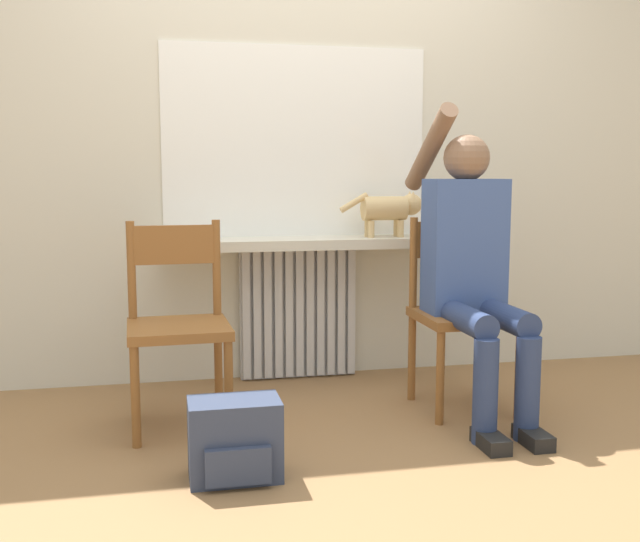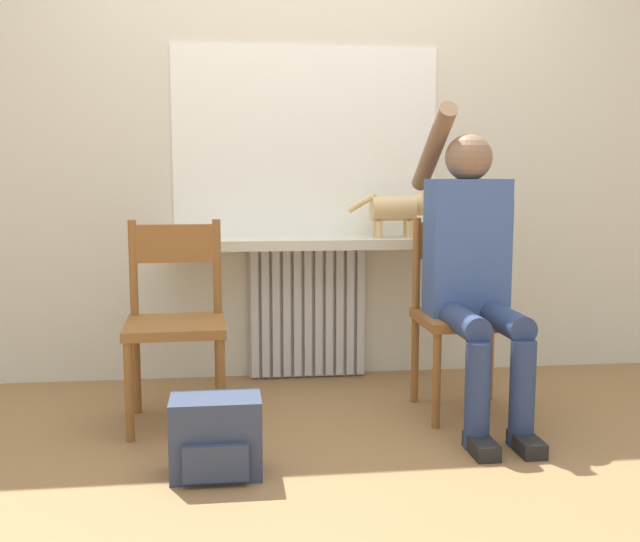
# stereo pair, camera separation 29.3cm
# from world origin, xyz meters

# --- Properties ---
(ground_plane) EXTENTS (12.00, 12.00, 0.00)m
(ground_plane) POSITION_xyz_m (0.00, 0.00, 0.00)
(ground_plane) COLOR olive
(wall_with_window) EXTENTS (7.00, 0.06, 2.70)m
(wall_with_window) POSITION_xyz_m (0.00, 1.23, 1.35)
(wall_with_window) COLOR beige
(wall_with_window) RESTS_ON ground_plane
(radiator) EXTENTS (0.61, 0.08, 0.69)m
(radiator) POSITION_xyz_m (0.00, 1.15, 0.35)
(radiator) COLOR silver
(radiator) RESTS_ON ground_plane
(windowsill) EXTENTS (1.41, 0.30, 0.05)m
(windowsill) POSITION_xyz_m (0.00, 1.05, 0.72)
(windowsill) COLOR beige
(windowsill) RESTS_ON radiator
(window_glass) EXTENTS (1.35, 0.01, 0.96)m
(window_glass) POSITION_xyz_m (0.00, 1.20, 1.22)
(window_glass) COLOR white
(window_glass) RESTS_ON windowsill
(chair_left) EXTENTS (0.43, 0.43, 0.86)m
(chair_left) POSITION_xyz_m (-0.63, 0.50, 0.45)
(chair_left) COLOR brown
(chair_left) RESTS_ON ground_plane
(chair_right) EXTENTS (0.41, 0.41, 0.86)m
(chair_right) POSITION_xyz_m (0.63, 0.50, 0.45)
(chair_right) COLOR brown
(chair_right) RESTS_ON ground_plane
(person) EXTENTS (0.36, 1.00, 1.36)m
(person) POSITION_xyz_m (0.63, 0.39, 0.69)
(person) COLOR navy
(person) RESTS_ON ground_plane
(cat) EXTENTS (0.43, 0.12, 0.23)m
(cat) POSITION_xyz_m (0.46, 1.02, 0.89)
(cat) COLOR #DBB77A
(cat) RESTS_ON windowsill
(backpack) EXTENTS (0.32, 0.22, 0.28)m
(backpack) POSITION_xyz_m (-0.46, -0.11, 0.14)
(backpack) COLOR #333D56
(backpack) RESTS_ON ground_plane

